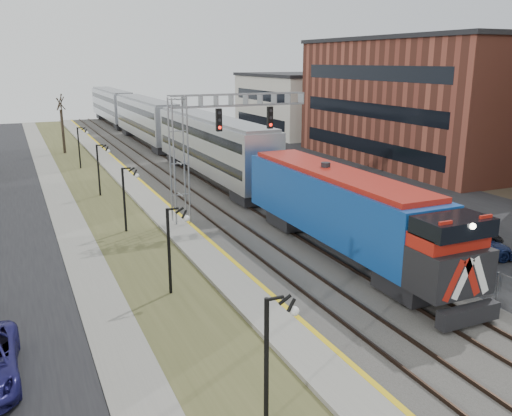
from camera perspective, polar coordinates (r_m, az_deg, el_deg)
sidewalk at (r=40.42m, az=-19.60°, el=-0.11°), size 2.00×120.00×0.08m
grass_median at (r=40.74m, az=-15.41°, el=0.33°), size 4.00×120.00×0.06m
platform at (r=41.25m, az=-11.32°, el=0.90°), size 2.00×120.00×0.24m
ballast_bed at (r=42.60m, az=-4.77°, el=1.58°), size 8.00×120.00×0.20m
parking_lot at (r=47.86m, az=8.90°, el=2.87°), size 16.00×120.00×0.04m
platform_edge at (r=41.42m, az=-10.14°, el=1.20°), size 0.24×120.00×0.01m
track_near at (r=41.95m, az=-7.34°, el=1.54°), size 1.58×120.00×0.15m
track_far at (r=43.06m, az=-2.89°, el=2.00°), size 1.58×120.00×0.15m
train at (r=60.75m, az=-9.69°, el=8.23°), size 3.00×85.85×5.33m
signal_gantry at (r=34.17m, az=-5.40°, el=7.54°), size 9.00×1.07×8.15m
lampposts at (r=24.46m, az=-9.31°, el=-4.40°), size 0.14×62.14×4.00m
fence at (r=43.98m, az=0.38°, el=3.00°), size 0.04×120.00×1.60m
buildings_east at (r=53.25m, az=24.46°, el=9.80°), size 16.00×76.00×15.00m
car_lot_c at (r=32.11m, az=19.95°, el=-2.68°), size 5.98×4.18×1.52m
car_lot_d at (r=30.54m, az=21.64°, el=-3.97°), size 4.80×2.84×1.30m
car_lot_e at (r=47.64m, az=2.14°, el=3.80°), size 4.21×2.35×1.35m
car_lot_f at (r=53.00m, az=1.79°, el=5.01°), size 4.57×2.67×1.42m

